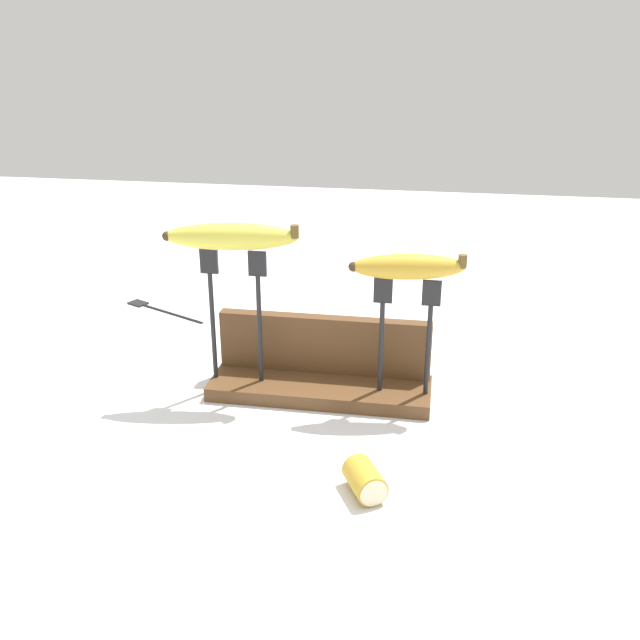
# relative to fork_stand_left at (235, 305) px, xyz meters

# --- Properties ---
(ground_plane) EXTENTS (3.00, 3.00, 0.00)m
(ground_plane) POSITION_rel_fork_stand_left_xyz_m (0.12, 0.01, -0.14)
(ground_plane) COLOR silver
(wooden_board) EXTENTS (0.33, 0.10, 0.02)m
(wooden_board) POSITION_rel_fork_stand_left_xyz_m (0.12, 0.01, -0.13)
(wooden_board) COLOR brown
(wooden_board) RESTS_ON ground
(board_backstop) EXTENTS (0.32, 0.02, 0.09)m
(board_backstop) POSITION_rel_fork_stand_left_xyz_m (0.12, 0.05, -0.07)
(board_backstop) COLOR brown
(board_backstop) RESTS_ON wooden_board
(fork_stand_left) EXTENTS (0.10, 0.01, 0.20)m
(fork_stand_left) POSITION_rel_fork_stand_left_xyz_m (0.00, 0.00, 0.00)
(fork_stand_left) COLOR black
(fork_stand_left) RESTS_ON wooden_board
(fork_stand_right) EXTENTS (0.09, 0.01, 0.17)m
(fork_stand_right) POSITION_rel_fork_stand_left_xyz_m (0.25, 0.00, -0.02)
(fork_stand_right) COLOR black
(fork_stand_right) RESTS_ON wooden_board
(banana_raised_left) EXTENTS (0.19, 0.06, 0.04)m
(banana_raised_left) POSITION_rel_fork_stand_left_xyz_m (-0.00, -0.00, 0.10)
(banana_raised_left) COLOR #DBD147
(banana_raised_left) RESTS_ON fork_stand_left
(banana_raised_right) EXTENTS (0.16, 0.06, 0.04)m
(banana_raised_right) POSITION_rel_fork_stand_left_xyz_m (0.25, -0.00, 0.07)
(banana_raised_right) COLOR gold
(banana_raised_right) RESTS_ON fork_stand_right
(fork_fallen_near) EXTENTS (0.18, 0.10, 0.01)m
(fork_fallen_near) POSITION_rel_fork_stand_left_xyz_m (-0.25, 0.30, -0.14)
(fork_fallen_near) COLOR black
(fork_fallen_near) RESTS_ON ground
(banana_chunk_near) EXTENTS (0.06, 0.07, 0.04)m
(banana_chunk_near) POSITION_rel_fork_stand_left_xyz_m (0.22, -0.23, -0.12)
(banana_chunk_near) COLOR gold
(banana_chunk_near) RESTS_ON ground
(wire_coil) EXTENTS (0.08, 0.08, 0.01)m
(wire_coil) POSITION_rel_fork_stand_left_xyz_m (0.05, 0.28, -0.14)
(wire_coil) COLOR #1E2DA5
(wire_coil) RESTS_ON ground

